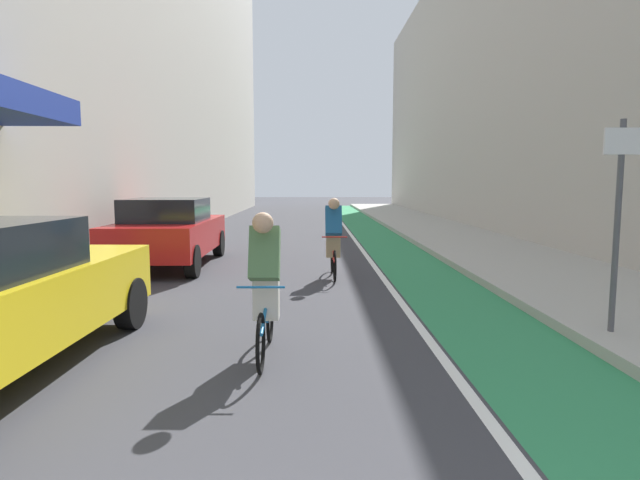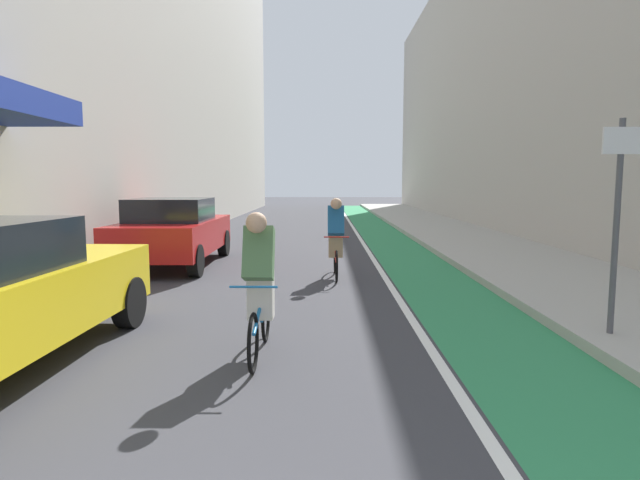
# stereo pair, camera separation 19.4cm
# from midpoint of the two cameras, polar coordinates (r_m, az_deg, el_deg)

# --- Properties ---
(ground_plane) EXTENTS (97.54, 97.54, 0.00)m
(ground_plane) POSITION_cam_midpoint_polar(r_m,az_deg,el_deg) (18.51, -3.00, 0.40)
(ground_plane) COLOR #38383D
(bike_lane_paint) EXTENTS (1.60, 44.34, 0.00)m
(bike_lane_paint) POSITION_cam_midpoint_polar(r_m,az_deg,el_deg) (20.61, 5.28, 0.99)
(bike_lane_paint) COLOR #2D8451
(bike_lane_paint) RESTS_ON ground
(lane_divider_stripe) EXTENTS (0.12, 44.34, 0.00)m
(lane_divider_stripe) POSITION_cam_midpoint_polar(r_m,az_deg,el_deg) (20.53, 2.78, 0.99)
(lane_divider_stripe) COLOR white
(lane_divider_stripe) RESTS_ON ground
(sidewalk_right) EXTENTS (3.34, 44.34, 0.14)m
(sidewalk_right) POSITION_cam_midpoint_polar(r_m,az_deg,el_deg) (21.02, 12.00, 1.17)
(sidewalk_right) COLOR #A8A59E
(sidewalk_right) RESTS_ON ground
(building_facade_right) EXTENTS (2.40, 40.34, 12.72)m
(building_facade_right) POSITION_cam_midpoint_polar(r_m,az_deg,el_deg) (24.06, 18.22, 16.67)
(building_facade_right) COLOR #B2ADA3
(building_facade_right) RESTS_ON ground
(parked_sedan_red) EXTENTS (1.95, 4.24, 1.53)m
(parked_sedan_red) POSITION_cam_midpoint_polar(r_m,az_deg,el_deg) (12.39, -16.47, 0.89)
(parked_sedan_red) COLOR red
(parked_sedan_red) RESTS_ON ground
(cyclist_lead) EXTENTS (0.48, 1.66, 1.58)m
(cyclist_lead) POSITION_cam_midpoint_polar(r_m,az_deg,el_deg) (5.74, -6.90, -4.69)
(cyclist_lead) COLOR black
(cyclist_lead) RESTS_ON ground
(cyclist_mid) EXTENTS (0.48, 1.66, 1.59)m
(cyclist_mid) POSITION_cam_midpoint_polar(r_m,az_deg,el_deg) (10.45, 0.92, 0.30)
(cyclist_mid) COLOR black
(cyclist_mid) RESTS_ON ground
(street_sign_post) EXTENTS (0.44, 0.07, 2.46)m
(street_sign_post) POSITION_cam_midpoint_polar(r_m,az_deg,el_deg) (6.93, 28.87, 3.20)
(street_sign_post) COLOR #4C4C51
(street_sign_post) RESTS_ON sidewalk_right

